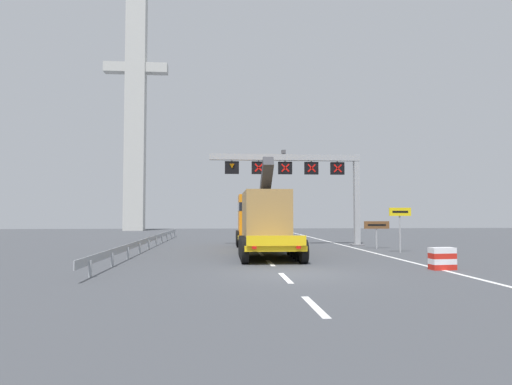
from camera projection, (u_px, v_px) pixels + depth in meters
The scene contains 10 objects.
ground at pixel (294, 274), 16.93m from camera, with size 112.00×112.00×0.00m, color #424449.
lane_markings at pixel (250, 243), 35.46m from camera, with size 0.20×51.89×0.01m.
edge_line_right at pixel (358, 249), 29.36m from camera, with size 0.20×63.00×0.01m, color silver.
overhead_lane_gantry at pixel (303, 172), 32.72m from camera, with size 11.27×0.90×6.96m.
heavy_haul_truck_yellow at pixel (261, 219), 27.91m from camera, with size 3.09×14.08×5.30m.
exit_sign_yellow at pixel (400, 219), 26.52m from camera, with size 1.32×0.15×2.66m.
tourist_info_sign_brown at pixel (377, 228), 29.63m from camera, with size 1.70×0.15×1.81m.
crash_barrier_striped at pixel (442, 259), 18.27m from camera, with size 1.04×0.59×0.90m.
guardrail_left at pixel (152, 239), 30.58m from camera, with size 0.13×32.54×0.76m.
bridge_pylon_distant at pixel (136, 97), 64.37m from camera, with size 9.00×2.00×37.68m.
Camera 1 is at (-2.75, -16.90, 2.24)m, focal length 31.44 mm.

